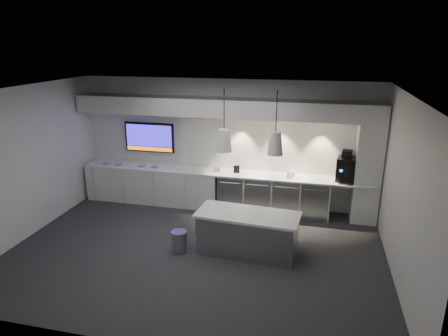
% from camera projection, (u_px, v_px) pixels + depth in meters
% --- Properties ---
extents(floor, '(7.00, 7.00, 0.00)m').
position_uv_depth(floor, '(195.00, 252.00, 7.56)').
color(floor, '#2F2F31').
rests_on(floor, ground).
extents(ceiling, '(7.00, 7.00, 0.00)m').
position_uv_depth(ceiling, '(191.00, 92.00, 6.64)').
color(ceiling, black).
rests_on(ceiling, wall_back).
extents(wall_back, '(7.00, 0.00, 7.00)m').
position_uv_depth(wall_back, '(225.00, 143.00, 9.42)').
color(wall_back, silver).
rests_on(wall_back, floor).
extents(wall_front, '(7.00, 0.00, 7.00)m').
position_uv_depth(wall_front, '(131.00, 243.00, 4.78)').
color(wall_front, silver).
rests_on(wall_front, floor).
extents(wall_left, '(0.00, 7.00, 7.00)m').
position_uv_depth(wall_left, '(24.00, 164.00, 7.86)').
color(wall_left, silver).
rests_on(wall_left, floor).
extents(wall_right, '(0.00, 7.00, 7.00)m').
position_uv_depth(wall_right, '(404.00, 194.00, 6.33)').
color(wall_right, silver).
rests_on(wall_right, floor).
extents(back_counter, '(6.80, 0.65, 0.04)m').
position_uv_depth(back_counter, '(222.00, 173.00, 9.30)').
color(back_counter, white).
rests_on(back_counter, left_base_cabinets).
extents(left_base_cabinets, '(3.30, 0.63, 0.86)m').
position_uv_depth(left_base_cabinets, '(153.00, 185.00, 9.82)').
color(left_base_cabinets, white).
rests_on(left_base_cabinets, floor).
extents(fridge_unit_a, '(0.60, 0.61, 0.85)m').
position_uv_depth(fridge_unit_a, '(233.00, 192.00, 9.39)').
color(fridge_unit_a, '#96989E').
rests_on(fridge_unit_a, floor).
extents(fridge_unit_b, '(0.60, 0.61, 0.85)m').
position_uv_depth(fridge_unit_b, '(259.00, 194.00, 9.25)').
color(fridge_unit_b, '#96989E').
rests_on(fridge_unit_b, floor).
extents(fridge_unit_c, '(0.60, 0.61, 0.85)m').
position_uv_depth(fridge_unit_c, '(286.00, 196.00, 9.11)').
color(fridge_unit_c, '#96989E').
rests_on(fridge_unit_c, floor).
extents(fridge_unit_d, '(0.60, 0.61, 0.85)m').
position_uv_depth(fridge_unit_d, '(315.00, 199.00, 8.97)').
color(fridge_unit_d, '#96989E').
rests_on(fridge_unit_d, floor).
extents(backsplash, '(4.60, 0.03, 1.30)m').
position_uv_depth(backsplash, '(276.00, 144.00, 9.12)').
color(backsplash, white).
rests_on(backsplash, wall_back).
extents(soffit, '(6.90, 0.60, 0.40)m').
position_uv_depth(soffit, '(222.00, 107.00, 8.86)').
color(soffit, white).
rests_on(soffit, wall_back).
extents(column, '(0.55, 0.55, 2.60)m').
position_uv_depth(column, '(368.00, 164.00, 8.50)').
color(column, white).
rests_on(column, floor).
extents(wall_tv, '(1.25, 0.07, 0.72)m').
position_uv_depth(wall_tv, '(149.00, 137.00, 9.76)').
color(wall_tv, black).
rests_on(wall_tv, wall_back).
extents(island, '(1.94, 0.96, 0.80)m').
position_uv_depth(island, '(248.00, 233.00, 7.42)').
color(island, '#96989E').
rests_on(island, floor).
extents(bin, '(0.31, 0.31, 0.41)m').
position_uv_depth(bin, '(179.00, 241.00, 7.52)').
color(bin, '#96989E').
rests_on(bin, floor).
extents(coffee_machine, '(0.44, 0.59, 0.68)m').
position_uv_depth(coffee_machine, '(346.00, 168.00, 8.63)').
color(coffee_machine, black).
rests_on(coffee_machine, back_counter).
extents(sign_black, '(0.14, 0.06, 0.18)m').
position_uv_depth(sign_black, '(237.00, 169.00, 9.18)').
color(sign_black, black).
rests_on(sign_black, back_counter).
extents(sign_white, '(0.18, 0.02, 0.14)m').
position_uv_depth(sign_white, '(216.00, 169.00, 9.25)').
color(sign_white, white).
rests_on(sign_white, back_counter).
extents(cup_cluster, '(0.17, 0.17, 0.14)m').
position_uv_depth(cup_cluster, '(291.00, 174.00, 8.90)').
color(cup_cluster, white).
rests_on(cup_cluster, back_counter).
extents(tray_a, '(0.19, 0.19, 0.02)m').
position_uv_depth(tray_a, '(107.00, 163.00, 9.89)').
color(tray_a, gray).
rests_on(tray_a, back_counter).
extents(tray_b, '(0.19, 0.19, 0.02)m').
position_uv_depth(tray_b, '(119.00, 164.00, 9.81)').
color(tray_b, gray).
rests_on(tray_b, back_counter).
extents(tray_c, '(0.17, 0.17, 0.02)m').
position_uv_depth(tray_c, '(142.00, 166.00, 9.69)').
color(tray_c, gray).
rests_on(tray_c, back_counter).
extents(tray_d, '(0.17, 0.17, 0.02)m').
position_uv_depth(tray_d, '(155.00, 167.00, 9.62)').
color(tray_d, gray).
rests_on(tray_d, back_counter).
extents(pendant_left, '(0.28, 0.28, 1.10)m').
position_uv_depth(pendant_left, '(224.00, 140.00, 6.98)').
color(pendant_left, white).
rests_on(pendant_left, ceiling).
extents(pendant_right, '(0.28, 0.28, 1.10)m').
position_uv_depth(pendant_right, '(275.00, 143.00, 6.79)').
color(pendant_right, white).
rests_on(pendant_right, ceiling).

